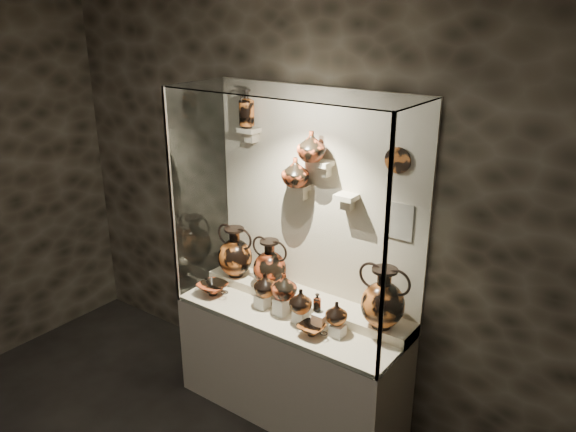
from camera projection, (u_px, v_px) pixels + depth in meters
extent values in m
cube|color=black|center=(318.00, 200.00, 3.99)|extent=(5.00, 0.02, 3.20)
cube|color=#C3B59D|center=(291.00, 364.00, 4.16)|extent=(1.70, 0.60, 0.80)
cube|color=beige|center=(291.00, 315.00, 4.02)|extent=(1.68, 0.58, 0.03)
cube|color=beige|center=(305.00, 301.00, 4.14)|extent=(1.70, 0.25, 0.10)
cube|color=#C3B59D|center=(317.00, 200.00, 3.98)|extent=(1.70, 0.03, 1.60)
cube|color=white|center=(264.00, 225.00, 3.52)|extent=(1.70, 0.01, 1.60)
cube|color=white|center=(200.00, 190.00, 4.21)|extent=(0.01, 0.60, 1.60)
cube|color=white|center=(409.00, 241.00, 3.28)|extent=(0.01, 0.60, 1.60)
cube|color=white|center=(292.00, 92.00, 3.47)|extent=(1.70, 0.60, 0.01)
cube|color=gray|center=(172.00, 200.00, 3.99)|extent=(0.02, 0.02, 1.60)
cube|color=gray|center=(385.00, 258.00, 3.06)|extent=(0.02, 0.02, 1.60)
cube|color=silver|center=(263.00, 301.00, 4.08)|extent=(0.09, 0.09, 0.10)
cube|color=silver|center=(281.00, 306.00, 3.98)|extent=(0.09, 0.09, 0.13)
cube|color=silver|center=(301.00, 316.00, 3.89)|extent=(0.09, 0.09, 0.09)
cube|color=silver|center=(320.00, 321.00, 3.80)|extent=(0.09, 0.09, 0.12)
cube|color=silver|center=(338.00, 330.00, 3.73)|extent=(0.09, 0.09, 0.08)
cube|color=#C3B59D|center=(249.00, 130.00, 4.08)|extent=(0.14, 0.12, 0.04)
cube|color=#C3B59D|center=(300.00, 187.00, 3.95)|extent=(0.14, 0.12, 0.04)
cube|color=#C3B59D|center=(324.00, 164.00, 3.77)|extent=(0.10, 0.12, 0.04)
cube|color=#C3B59D|center=(346.00, 197.00, 3.74)|extent=(0.14, 0.12, 0.04)
imported|color=#B85C23|center=(265.00, 284.00, 4.03)|extent=(0.20, 0.20, 0.18)
imported|color=#B74320|center=(284.00, 286.00, 3.92)|extent=(0.25, 0.25, 0.19)
imported|color=#B85C23|center=(301.00, 301.00, 3.83)|extent=(0.21, 0.21, 0.17)
imported|color=#B85C23|center=(337.00, 313.00, 3.71)|extent=(0.17, 0.17, 0.16)
imported|color=#B74320|center=(296.00, 172.00, 3.87)|extent=(0.22, 0.22, 0.20)
imported|color=#B74320|center=(312.00, 146.00, 3.73)|extent=(0.21, 0.21, 0.20)
cylinder|color=brown|center=(397.00, 160.00, 3.49)|extent=(0.17, 0.02, 0.17)
cube|color=beige|center=(399.00, 221.00, 3.61)|extent=(0.18, 0.01, 0.25)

